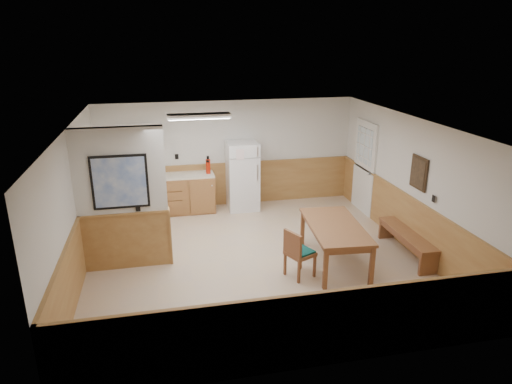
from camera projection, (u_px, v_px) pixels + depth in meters
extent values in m
plane|color=#C2A78B|center=(254.00, 259.00, 8.40)|extent=(6.00, 6.00, 0.00)
cube|color=silver|center=(254.00, 124.00, 7.59)|extent=(6.00, 6.00, 0.02)
cube|color=silver|center=(228.00, 154.00, 10.77)|extent=(6.00, 0.02, 2.50)
cube|color=silver|center=(410.00, 184.00, 8.59)|extent=(0.02, 6.00, 2.50)
cube|color=silver|center=(74.00, 207.00, 7.40)|extent=(0.02, 6.00, 2.50)
cube|color=#AB8144|center=(229.00, 184.00, 10.99)|extent=(6.00, 0.04, 1.00)
cube|color=#AB8144|center=(405.00, 220.00, 8.83)|extent=(0.04, 6.00, 1.00)
cube|color=#AB8144|center=(81.00, 249.00, 7.64)|extent=(0.04, 6.00, 1.00)
cube|color=silver|center=(119.00, 172.00, 7.57)|extent=(1.50, 0.15, 1.50)
cube|color=#AB8144|center=(126.00, 240.00, 7.97)|extent=(1.50, 0.17, 1.00)
cube|color=black|center=(120.00, 182.00, 7.53)|extent=(0.92, 0.03, 0.92)
cube|color=silver|center=(120.00, 182.00, 7.51)|extent=(0.84, 0.01, 0.84)
cube|color=brown|center=(184.00, 194.00, 10.52)|extent=(1.40, 0.60, 0.86)
cube|color=brown|center=(118.00, 199.00, 10.23)|extent=(0.06, 0.60, 0.86)
cube|color=brown|center=(152.00, 196.00, 10.37)|extent=(0.06, 0.60, 0.86)
cube|color=beige|center=(165.00, 176.00, 10.29)|extent=(2.20, 0.60, 0.04)
cube|color=beige|center=(164.00, 170.00, 10.55)|extent=(2.20, 0.02, 0.10)
cube|color=white|center=(364.00, 168.00, 10.41)|extent=(0.05, 1.02, 2.15)
cube|color=white|center=(364.00, 168.00, 10.41)|extent=(0.04, 0.90, 2.05)
cube|color=silver|center=(365.00, 146.00, 10.24)|extent=(0.02, 0.76, 0.80)
cube|color=white|center=(136.00, 146.00, 10.23)|extent=(0.80, 0.03, 1.00)
cube|color=white|center=(136.00, 146.00, 10.22)|extent=(0.70, 0.01, 0.90)
cube|color=#352515|center=(419.00, 173.00, 8.21)|extent=(0.03, 0.50, 0.60)
cube|color=black|center=(418.00, 173.00, 8.20)|extent=(0.01, 0.42, 0.52)
cube|color=white|center=(199.00, 116.00, 8.65)|extent=(1.20, 0.30, 0.08)
cube|color=white|center=(199.00, 118.00, 8.66)|extent=(1.15, 0.25, 0.01)
cube|color=white|center=(242.00, 176.00, 10.62)|extent=(0.71, 0.70, 1.60)
cube|color=silver|center=(258.00, 152.00, 10.14)|extent=(0.03, 0.02, 0.21)
cube|color=silver|center=(258.00, 173.00, 10.30)|extent=(0.03, 0.02, 0.38)
cube|color=brown|center=(335.00, 226.00, 7.99)|extent=(1.04, 1.86, 0.05)
cube|color=brown|center=(335.00, 230.00, 8.02)|extent=(0.94, 1.75, 0.10)
cube|color=brown|center=(325.00, 269.00, 7.29)|extent=(0.08, 0.08, 0.70)
cube|color=brown|center=(303.00, 228.00, 8.85)|extent=(0.08, 0.08, 0.70)
cube|color=brown|center=(372.00, 266.00, 7.38)|extent=(0.08, 0.08, 0.70)
cube|color=brown|center=(341.00, 226.00, 8.94)|extent=(0.08, 0.08, 0.70)
cube|color=brown|center=(407.00, 234.00, 8.41)|extent=(0.39, 1.65, 0.05)
cube|color=brown|center=(429.00, 264.00, 7.77)|extent=(0.34, 0.07, 0.40)
cube|color=brown|center=(386.00, 229.00, 9.20)|extent=(0.34, 0.07, 0.40)
cube|color=brown|center=(300.00, 253.00, 7.67)|extent=(0.55, 0.55, 0.06)
cube|color=#0E4740|center=(300.00, 251.00, 7.65)|extent=(0.50, 0.50, 0.03)
cube|color=brown|center=(293.00, 244.00, 7.49)|extent=(0.22, 0.40, 0.40)
cube|color=#0E4740|center=(284.00, 246.00, 7.39)|extent=(0.16, 0.33, 0.34)
cube|color=brown|center=(299.00, 272.00, 7.51)|extent=(0.05, 0.05, 0.39)
cube|color=brown|center=(285.00, 264.00, 7.78)|extent=(0.05, 0.05, 0.39)
cube|color=brown|center=(315.00, 266.00, 7.71)|extent=(0.05, 0.05, 0.39)
cube|color=brown|center=(301.00, 259.00, 7.98)|extent=(0.05, 0.05, 0.39)
cylinder|color=#B71E09|center=(208.00, 166.00, 10.39)|extent=(0.12, 0.12, 0.34)
cylinder|color=black|center=(208.00, 158.00, 10.33)|extent=(0.06, 0.06, 0.07)
cylinder|color=#1A932E|center=(132.00, 173.00, 10.08)|extent=(0.09, 0.09, 0.22)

